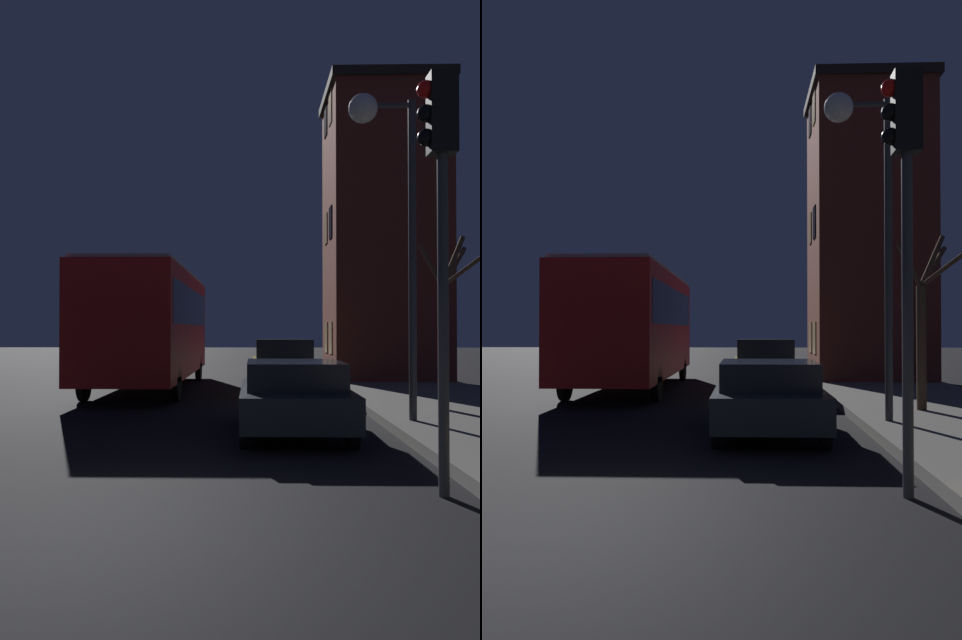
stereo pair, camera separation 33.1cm
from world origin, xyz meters
The scene contains 8 objects.
ground_plane centered at (0.00, 0.00, 0.00)m, with size 120.00×120.00×0.00m, color black.
brick_building centered at (5.76, 16.76, 5.28)m, with size 4.08×4.17×10.16m.
streetlamp centered at (3.60, 6.32, 4.78)m, with size 1.24×0.54×6.03m.
traffic_light centered at (3.26, 1.74, 3.35)m, with size 0.43×0.24×4.70m.
bare_tree centered at (5.25, 8.00, 2.09)m, with size 1.35×1.87×3.74m.
bus centered at (-1.99, 14.06, 2.16)m, with size 2.59×10.09×3.64m.
car_near_lane centered at (1.89, 5.71, 0.68)m, with size 1.84×3.83×1.30m.
car_mid_lane centered at (2.03, 12.43, 0.81)m, with size 1.72×3.98×1.58m.
Camera 1 is at (1.19, -5.20, 1.84)m, focal length 35.00 mm.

